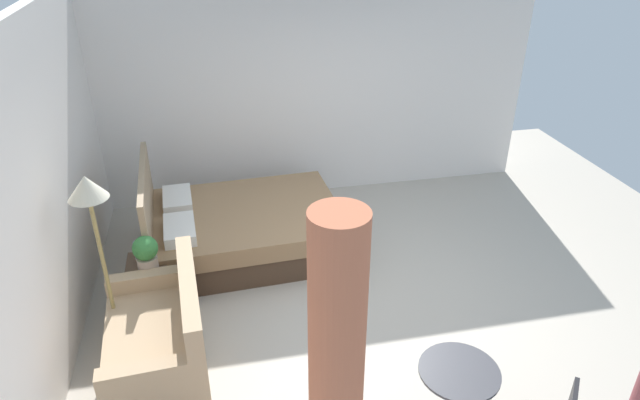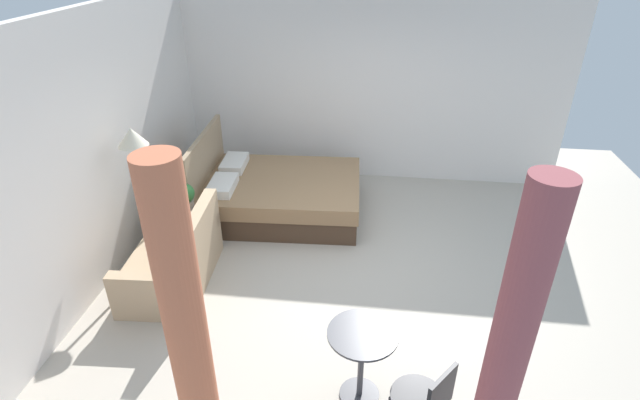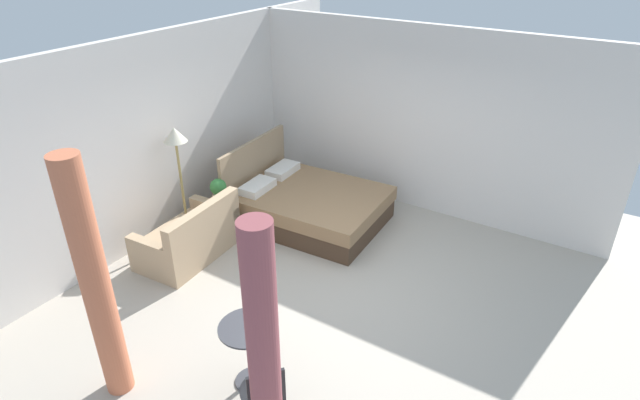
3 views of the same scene
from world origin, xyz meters
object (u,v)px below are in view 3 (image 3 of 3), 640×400
object	(u,v)px
floor_lamp	(176,147)
cafe_chair_near_window	(264,392)
potted_plant	(218,190)
balcony_table	(249,344)
vase	(225,189)
couch	(190,239)
bed	(307,204)
nightstand	(224,212)

from	to	relation	value
floor_lamp	cafe_chair_near_window	distance (m)	3.78
cafe_chair_near_window	floor_lamp	bearing A→B (deg)	55.98
potted_plant	cafe_chair_near_window	size ratio (longest dim) A/B	0.44
balcony_table	vase	bearing A→B (deg)	45.57
couch	floor_lamp	xyz separation A→B (m)	(0.35, 0.42, 1.14)
couch	floor_lamp	world-z (taller)	floor_lamp
bed	vase	size ratio (longest dim) A/B	11.26
bed	cafe_chair_near_window	xyz separation A→B (m)	(-3.38, -1.80, 0.24)
balcony_table	potted_plant	bearing A→B (deg)	47.43
couch	vase	distance (m)	1.04
couch	floor_lamp	size ratio (longest dim) A/B	0.83
potted_plant	vase	xyz separation A→B (m)	(0.22, 0.08, -0.10)
floor_lamp	vase	bearing A→B (deg)	-19.07
couch	cafe_chair_near_window	world-z (taller)	same
bed	cafe_chair_near_window	size ratio (longest dim) A/B	2.64
couch	vase	bearing A→B (deg)	11.69
bed	floor_lamp	distance (m)	2.14
nightstand	balcony_table	xyz separation A→B (m)	(-2.17, -2.29, 0.26)
nightstand	vase	world-z (taller)	vase
vase	balcony_table	xyz separation A→B (m)	(-2.29, -2.34, -0.07)
potted_plant	cafe_chair_near_window	bearing A→B (deg)	-131.88
bed	potted_plant	bearing A→B (deg)	133.99
bed	nightstand	bearing A→B (deg)	129.71
potted_plant	vase	bearing A→B (deg)	20.51
nightstand	cafe_chair_near_window	size ratio (longest dim) A/B	0.62
bed	cafe_chair_near_window	distance (m)	3.83
vase	couch	bearing A→B (deg)	-168.31
vase	cafe_chair_near_window	xyz separation A→B (m)	(-2.68, -2.83, -0.04)
couch	nightstand	distance (m)	0.88
nightstand	potted_plant	distance (m)	0.45
couch	vase	xyz separation A→B (m)	(0.98, 0.20, 0.29)
potted_plant	cafe_chair_near_window	xyz separation A→B (m)	(-2.46, -2.75, -0.15)
couch	potted_plant	distance (m)	0.86
couch	nightstand	bearing A→B (deg)	10.13
nightstand	cafe_chair_near_window	world-z (taller)	cafe_chair_near_window
couch	nightstand	xyz separation A→B (m)	(0.86, 0.15, -0.04)
bed	potted_plant	xyz separation A→B (m)	(-0.91, 0.95, 0.38)
couch	cafe_chair_near_window	bearing A→B (deg)	-122.95
nightstand	floor_lamp	bearing A→B (deg)	152.32
potted_plant	balcony_table	size ratio (longest dim) A/B	0.52
nightstand	cafe_chair_near_window	bearing A→B (deg)	-132.67
couch	potted_plant	world-z (taller)	couch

